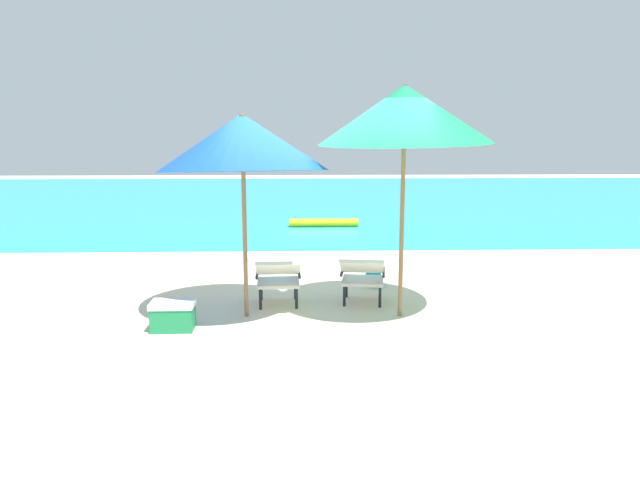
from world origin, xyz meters
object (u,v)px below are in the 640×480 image
object	(u,v)px
lounge_chair_right	(362,274)
beach_umbrella_right	(405,115)
beach_umbrella_left	(243,143)
lounge_chair_left	(278,276)
beach_ball	(373,278)
cooler_box	(173,315)
swim_buoy	(324,223)

from	to	relation	value
lounge_chair_right	beach_umbrella_right	xyz separation A→B (m)	(0.40, -0.41, 1.92)
beach_umbrella_left	beach_umbrella_right	size ratio (longest dim) A/B	0.87
lounge_chair_left	beach_umbrella_right	distance (m)	2.43
lounge_chair_left	lounge_chair_right	distance (m)	1.04
lounge_chair_right	beach_ball	distance (m)	1.00
lounge_chair_left	beach_ball	xyz separation A→B (m)	(1.29, 0.99, -0.28)
beach_umbrella_right	beach_ball	xyz separation A→B (m)	(-0.15, 1.34, -2.20)
beach_ball	cooler_box	xyz separation A→B (m)	(-2.41, -1.76, 0.04)
swim_buoy	beach_ball	bearing A→B (deg)	-84.95
swim_buoy	beach_umbrella_right	world-z (taller)	beach_umbrella_right
beach_umbrella_right	lounge_chair_right	bearing A→B (deg)	134.59
beach_umbrella_left	beach_umbrella_right	world-z (taller)	beach_umbrella_right
swim_buoy	beach_umbrella_right	bearing A→B (deg)	-84.69
lounge_chair_right	beach_ball	world-z (taller)	lounge_chair_right
lounge_chair_left	lounge_chair_right	bearing A→B (deg)	3.34
beach_umbrella_left	cooler_box	xyz separation A→B (m)	(-0.76, -0.46, -1.85)
lounge_chair_right	beach_umbrella_right	size ratio (longest dim) A/B	0.34
beach_ball	cooler_box	world-z (taller)	cooler_box
swim_buoy	lounge_chair_right	size ratio (longest dim) A/B	1.70
swim_buoy	beach_umbrella_left	distance (m)	7.10
beach_umbrella_left	cooler_box	size ratio (longest dim) A/B	5.05
swim_buoy	lounge_chair_left	bearing A→B (deg)	-97.19
swim_buoy	beach_umbrella_left	size ratio (longest dim) A/B	0.67
swim_buoy	lounge_chair_right	xyz separation A→B (m)	(0.23, -6.37, 0.31)
swim_buoy	cooler_box	distance (m)	7.45
lounge_chair_right	cooler_box	size ratio (longest dim) A/B	1.98
lounge_chair_left	beach_umbrella_left	size ratio (longest dim) A/B	0.37
beach_umbrella_left	beach_umbrella_right	distance (m)	1.83
beach_umbrella_left	beach_ball	distance (m)	2.83
lounge_chair_right	lounge_chair_left	bearing A→B (deg)	-176.66
beach_umbrella_left	beach_ball	world-z (taller)	beach_umbrella_left
beach_umbrella_right	beach_ball	bearing A→B (deg)	96.35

